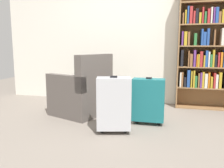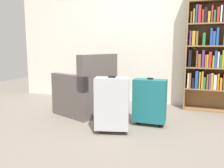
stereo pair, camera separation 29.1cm
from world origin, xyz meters
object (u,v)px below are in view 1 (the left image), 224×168
object	(u,v)px
bookshelf	(212,49)
suitcase_teal	(148,100)
suitcase_silver	(114,103)
armchair	(82,93)
mug	(122,114)

from	to	relation	value
bookshelf	suitcase_teal	size ratio (longest dim) A/B	3.25
suitcase_teal	suitcase_silver	distance (m)	0.55
suitcase_teal	armchair	bearing A→B (deg)	167.71
mug	suitcase_teal	size ratio (longest dim) A/B	0.19
armchair	bookshelf	bearing A→B (deg)	24.09
armchair	suitcase_teal	size ratio (longest dim) A/B	1.46
mug	suitcase_teal	distance (m)	0.51
bookshelf	suitcase_teal	xyz separation A→B (m)	(-0.88, -1.06, -0.65)
suitcase_teal	suitcase_silver	xyz separation A→B (m)	(-0.36, -0.41, 0.03)
bookshelf	armchair	xyz separation A→B (m)	(-1.88, -0.84, -0.65)
bookshelf	suitcase_teal	world-z (taller)	bookshelf
armchair	suitcase_teal	world-z (taller)	armchair
bookshelf	suitcase_silver	distance (m)	2.02
armchair	mug	bearing A→B (deg)	-2.95
bookshelf	mug	size ratio (longest dim) A/B	16.73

